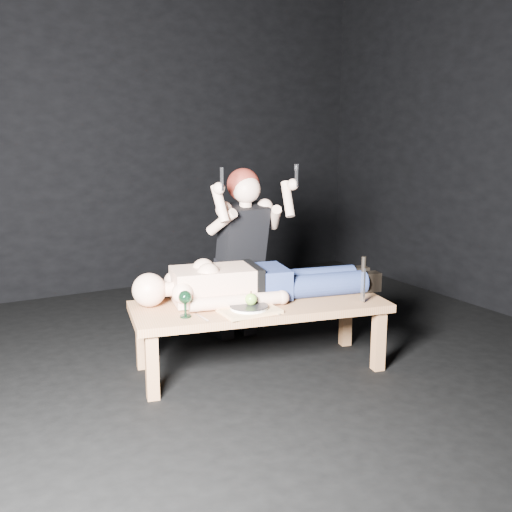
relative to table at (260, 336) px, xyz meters
name	(u,v)px	position (x,y,z in m)	size (l,w,h in m)	color
ground	(251,374)	(-0.09, -0.05, -0.23)	(5.00, 5.00, 0.00)	black
back_wall	(125,134)	(-0.09, 2.45, 1.27)	(5.00, 5.00, 0.00)	black
table	(260,336)	(0.00, 0.00, 0.00)	(1.63, 0.61, 0.45)	#9C6F49
lying_man	(262,277)	(0.07, 0.11, 0.36)	(1.69, 0.52, 0.27)	#E0AE8D
kneeling_woman	(238,252)	(0.16, 0.61, 0.43)	(0.70, 0.78, 1.32)	black
serving_tray	(249,310)	(-0.15, -0.14, 0.24)	(0.35, 0.25, 0.02)	tan
plate	(249,307)	(-0.15, -0.14, 0.25)	(0.23, 0.23, 0.02)	white
apple	(251,299)	(-0.13, -0.13, 0.30)	(0.08, 0.08, 0.08)	#63A12A
goblet	(185,304)	(-0.53, -0.05, 0.31)	(0.08, 0.08, 0.16)	black
fork_flat	(202,317)	(-0.45, -0.11, 0.23)	(0.02, 0.17, 0.01)	#B2B2B7
knife_flat	(274,311)	(-0.01, -0.20, 0.23)	(0.02, 0.17, 0.01)	#B2B2B7
spoon_flat	(266,307)	(-0.01, -0.11, 0.23)	(0.02, 0.17, 0.01)	#B2B2B7
carving_knife	(363,280)	(0.58, -0.31, 0.38)	(0.04, 0.04, 0.30)	#B2B2B7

